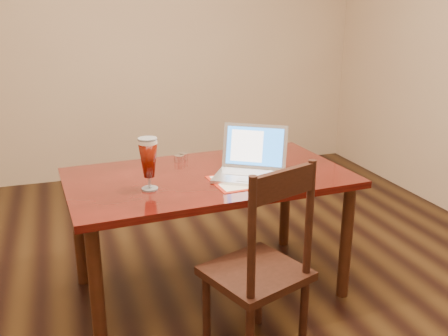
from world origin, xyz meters
name	(u,v)px	position (x,y,z in m)	size (l,w,h in m)	color
ground	(212,309)	(0.00, 0.00, 0.00)	(5.00, 5.00, 0.00)	black
dining_table	(209,188)	(0.05, 0.20, 0.64)	(1.58, 0.95, 0.99)	#540F0B
dining_chair	(261,270)	(0.10, -0.43, 0.46)	(0.52, 0.51, 0.98)	black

